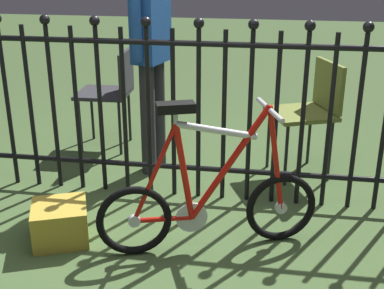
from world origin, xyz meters
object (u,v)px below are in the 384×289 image
object	(u,v)px
bicycle	(209,200)
chair_olive	(311,106)
chair_charcoal	(112,88)
display_crate	(60,223)
person_visitor	(151,39)

from	to	relation	value
bicycle	chair_olive	distance (m)	1.32
chair_charcoal	display_crate	world-z (taller)	chair_charcoal
chair_olive	chair_charcoal	distance (m)	1.63
person_visitor	display_crate	bearing A→B (deg)	-105.12
chair_charcoal	person_visitor	xyz separation A→B (m)	(0.44, -0.40, 0.48)
chair_charcoal	display_crate	size ratio (longest dim) A/B	2.67
chair_olive	display_crate	xyz separation A→B (m)	(-1.47, -1.23, -0.42)
bicycle	display_crate	world-z (taller)	bicycle
display_crate	chair_charcoal	bearing A→B (deg)	95.18
chair_olive	display_crate	bearing A→B (deg)	-140.12
chair_charcoal	person_visitor	size ratio (longest dim) A/B	0.50
chair_charcoal	display_crate	bearing A→B (deg)	-84.82
chair_olive	display_crate	size ratio (longest dim) A/B	2.73
bicycle	person_visitor	xyz separation A→B (m)	(-0.57, 1.05, 0.70)
bicycle	chair_charcoal	world-z (taller)	bicycle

